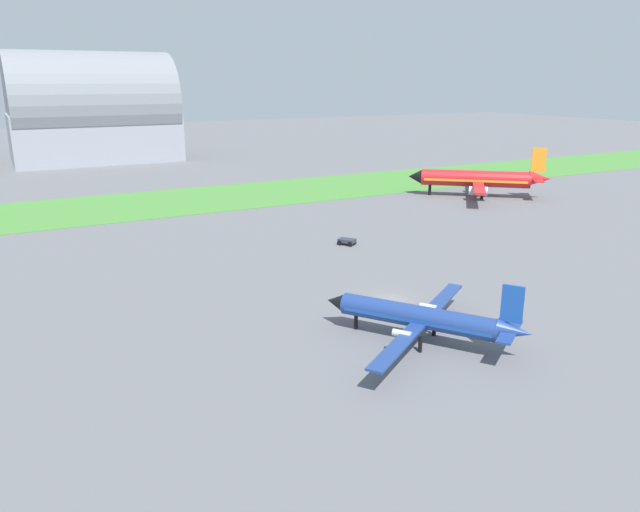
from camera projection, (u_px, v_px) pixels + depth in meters
ground_plane at (391, 300)px, 66.44m from camera, size 600.00×600.00×0.00m
grass_taxiway_strip at (202, 199)px, 122.87m from camera, size 360.00×28.00×0.08m
airplane_parked_jet_far at (478, 179)px, 124.33m from camera, size 23.97×23.35×10.29m
airplane_foreground_turboprop at (422, 317)px, 55.16m from camera, size 19.63×17.22×6.79m
baggage_cart_near_gate at (347, 241)px, 88.68m from camera, size 2.78×2.95×0.90m
hangar_distant at (93, 114)px, 176.78m from camera, size 45.79×29.17×31.32m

